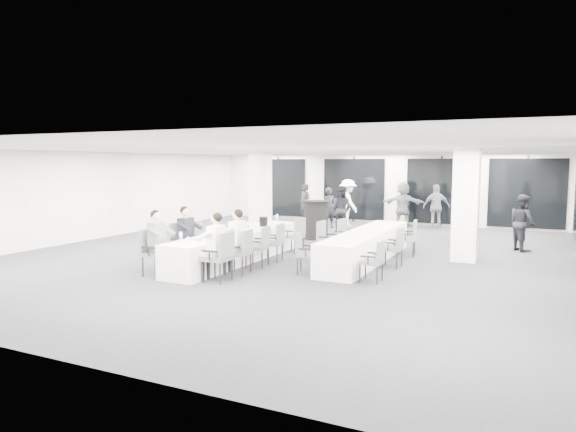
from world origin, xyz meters
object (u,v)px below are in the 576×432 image
object	(u,v)px
chair_side_right_mid	(395,245)
ice_bucket_near	(215,231)
chair_main_right_fourth	(275,240)
chair_side_left_mid	(327,239)
banquet_table_side	(366,246)
chair_main_left_mid	(201,239)
cocktail_table	(316,220)
ice_bucket_far	(263,221)
standing_guest_b	(341,206)
chair_main_right_second	(242,249)
chair_side_right_far	(410,236)
standing_guest_a	(329,205)
chair_main_right_near	(221,254)
chair_main_right_far	(296,233)
chair_side_right_near	(375,259)
chair_side_left_far	(346,234)
chair_main_left_far	(242,230)
standing_guest_c	(348,200)
banquet_table_main	(237,247)
standing_guest_d	(436,204)
chair_main_right_mid	(261,244)
chair_side_left_near	(304,250)
chair_main_left_near	(153,249)
standing_guest_g	(305,201)
chair_main_left_second	(183,242)
standing_guest_h	(523,219)
standing_guest_f	(403,201)
chair_main_left_fourth	(222,235)

from	to	relation	value
chair_side_right_mid	ice_bucket_near	distance (m)	4.21
chair_main_right_fourth	chair_side_left_mid	bearing A→B (deg)	-77.27
banquet_table_side	chair_main_left_mid	distance (m)	4.12
cocktail_table	ice_bucket_far	bearing A→B (deg)	-94.18
banquet_table_side	standing_guest_b	world-z (taller)	standing_guest_b
chair_main_right_second	standing_guest_b	bearing A→B (deg)	-1.45
chair_side_right_far	standing_guest_a	bearing A→B (deg)	34.33
chair_main_right_near	chair_main_right_fourth	xyz separation A→B (m)	(-0.01, 2.49, -0.05)
banquet_table_side	chair_side_right_mid	size ratio (longest dim) A/B	5.33
chair_main_right_far	ice_bucket_near	bearing A→B (deg)	170.49
cocktail_table	chair_side_left_mid	world-z (taller)	cocktail_table
chair_side_left_mid	chair_side_right_near	bearing A→B (deg)	47.25
chair_side_left_far	chair_main_left_mid	bearing A→B (deg)	-34.65
chair_main_left_far	ice_bucket_far	xyz separation A→B (m)	(0.92, -0.42, 0.35)
standing_guest_c	chair_side_left_mid	bearing A→B (deg)	146.85
banquet_table_main	chair_side_right_near	size ratio (longest dim) A/B	5.79
chair_main_left_far	standing_guest_d	bearing A→B (deg)	148.25
chair_main_right_mid	standing_guest_c	size ratio (longest dim) A/B	0.47
chair_side_right_mid	chair_side_left_mid	bearing A→B (deg)	96.25
chair_main_right_near	chair_side_left_mid	size ratio (longest dim) A/B	1.02
chair_side_left_near	ice_bucket_far	size ratio (longest dim) A/B	3.46
chair_main_left_near	chair_main_right_near	world-z (taller)	chair_main_right_near
standing_guest_g	chair_main_right_mid	bearing A→B (deg)	-48.99
chair_side_left_far	chair_side_right_mid	world-z (taller)	chair_side_right_mid
standing_guest_a	standing_guest_d	world-z (taller)	standing_guest_d
standing_guest_d	chair_main_left_mid	bearing A→B (deg)	42.24
chair_side_left_mid	ice_bucket_near	size ratio (longest dim) A/B	4.52
chair_main_right_second	chair_main_right_near	bearing A→B (deg)	176.27
standing_guest_d	ice_bucket_far	xyz separation A→B (m)	(-3.32, -7.27, -0.06)
banquet_table_side	chair_main_left_second	size ratio (longest dim) A/B	4.80
chair_main_left_far	ice_bucket_near	bearing A→B (deg)	16.65
banquet_table_side	chair_main_right_near	world-z (taller)	chair_main_right_near
chair_main_right_far	chair_main_left_far	bearing A→B (deg)	101.41
chair_main_right_near	chair_side_left_near	distance (m)	1.93
standing_guest_g	standing_guest_h	distance (m)	8.91
chair_side_left_near	standing_guest_f	size ratio (longest dim) A/B	0.46
chair_main_left_fourth	standing_guest_c	world-z (taller)	standing_guest_c
standing_guest_f	standing_guest_h	bearing A→B (deg)	132.74
chair_main_right_second	chair_side_left_far	bearing A→B (deg)	-23.00
chair_main_left_mid	standing_guest_c	distance (m)	8.39
banquet_table_side	ice_bucket_near	world-z (taller)	ice_bucket_near
standing_guest_c	banquet_table_main	bearing A→B (deg)	130.92
cocktail_table	standing_guest_c	size ratio (longest dim) A/B	0.60
standing_guest_a	standing_guest_b	distance (m)	1.18
chair_main_left_fourth	chair_side_left_mid	xyz separation A→B (m)	(2.87, 0.26, 0.05)
chair_main_right_near	chair_main_right_mid	xyz separation A→B (m)	(-0.01, 1.72, -0.04)
ice_bucket_far	chair_main_right_fourth	bearing A→B (deg)	-46.17
chair_main_left_fourth	chair_main_left_second	bearing A→B (deg)	-12.87
chair_side_left_far	chair_main_right_fourth	bearing A→B (deg)	-20.18
chair_side_right_far	standing_guest_f	world-z (taller)	standing_guest_f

